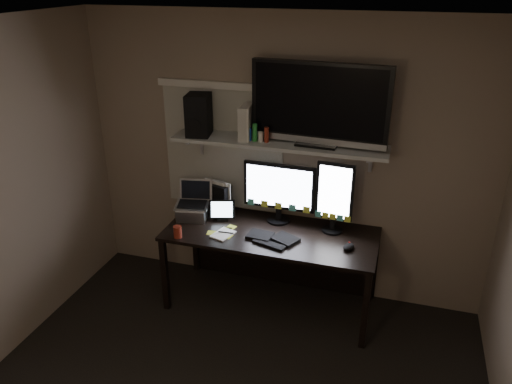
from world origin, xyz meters
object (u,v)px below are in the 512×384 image
at_px(keyboard, 273,237).
at_px(monitor_landscape, 279,193).
at_px(speaker, 199,115).
at_px(desk, 274,243).
at_px(cup, 178,232).
at_px(tv, 319,105).
at_px(game_console, 247,122).
at_px(monitor_portrait, 334,198).
at_px(laptop, 192,202).
at_px(mouse, 349,247).
at_px(tablet, 223,210).

bearing_deg(keyboard, monitor_landscape, 111.72).
bearing_deg(speaker, desk, -14.30).
distance_m(monitor_landscape, cup, 0.93).
distance_m(desk, cup, 0.87).
distance_m(tv, game_console, 0.63).
relative_size(monitor_portrait, laptop, 1.90).
xyz_separation_m(game_console, speaker, (-0.42, -0.03, 0.03)).
bearing_deg(monitor_portrait, mouse, -51.58).
bearing_deg(speaker, tv, -8.21).
relative_size(tablet, cup, 2.22).
height_order(desk, tv, tv).
xyz_separation_m(mouse, laptop, (-1.41, 0.13, 0.14)).
bearing_deg(keyboard, tv, 63.75).
height_order(monitor_landscape, laptop, monitor_landscape).
xyz_separation_m(laptop, game_console, (0.47, 0.16, 0.73)).
height_order(cup, game_console, game_console).
bearing_deg(tablet, laptop, 173.38).
bearing_deg(monitor_landscape, laptop, -165.17).
relative_size(cup, tv, 0.09).
bearing_deg(desk, game_console, 163.22).
relative_size(mouse, speaker, 0.34).
bearing_deg(mouse, cup, -153.52).
relative_size(monitor_portrait, keyboard, 1.46).
bearing_deg(monitor_landscape, tv, -1.23).
bearing_deg(laptop, desk, -5.34).
distance_m(tv, speaker, 1.03).
bearing_deg(tablet, keyboard, -38.44).
height_order(desk, game_console, game_console).
xyz_separation_m(desk, laptop, (-0.74, -0.08, 0.34)).
bearing_deg(game_console, laptop, -168.67).
xyz_separation_m(monitor_landscape, game_console, (-0.29, -0.02, 0.61)).
distance_m(tablet, speaker, 0.86).
bearing_deg(desk, monitor_portrait, 6.28).
distance_m(keyboard, mouse, 0.63).
bearing_deg(cup, speaker, 86.48).
relative_size(monitor_landscape, mouse, 5.27).
bearing_deg(keyboard, monitor_portrait, 47.65).
relative_size(keyboard, speaker, 1.22).
xyz_separation_m(keyboard, game_console, (-0.32, 0.31, 0.88)).
bearing_deg(tablet, speaker, 143.25).
distance_m(monitor_portrait, cup, 1.34).
distance_m(mouse, laptop, 1.42).
xyz_separation_m(monitor_landscape, tablet, (-0.48, -0.13, -0.18)).
bearing_deg(mouse, game_console, -179.72).
bearing_deg(monitor_portrait, desk, -168.51).
bearing_deg(cup, game_console, 48.94).
relative_size(monitor_portrait, cup, 6.19).
bearing_deg(keyboard, tablet, 174.53).
bearing_deg(tv, monitor_landscape, -179.17).
bearing_deg(monitor_landscape, game_console, -175.04).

